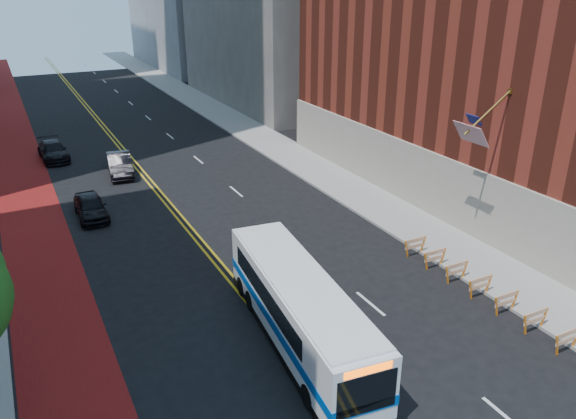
% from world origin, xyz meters
% --- Properties ---
extents(sidewalk_right, '(4.00, 140.00, 0.15)m').
position_xyz_m(sidewalk_right, '(12.00, 30.00, 0.07)').
color(sidewalk_right, gray).
rests_on(sidewalk_right, ground).
extents(bus_lane_paint, '(3.60, 140.00, 0.01)m').
position_xyz_m(bus_lane_paint, '(-8.10, 30.00, 0.00)').
color(bus_lane_paint, maroon).
rests_on(bus_lane_paint, ground).
extents(center_line_inner, '(0.14, 140.00, 0.01)m').
position_xyz_m(center_line_inner, '(-0.18, 30.00, 0.00)').
color(center_line_inner, gold).
rests_on(center_line_inner, ground).
extents(center_line_outer, '(0.14, 140.00, 0.01)m').
position_xyz_m(center_line_outer, '(0.18, 30.00, 0.00)').
color(center_line_outer, gold).
rests_on(center_line_outer, ground).
extents(lane_dashes, '(0.14, 98.20, 0.01)m').
position_xyz_m(lane_dashes, '(4.80, 38.00, 0.01)').
color(lane_dashes, silver).
rests_on(lane_dashes, ground).
extents(brick_building, '(18.73, 36.00, 22.00)m').
position_xyz_m(brick_building, '(21.93, 12.00, 10.96)').
color(brick_building, maroon).
rests_on(brick_building, ground).
extents(construction_barriers, '(1.42, 10.91, 1.00)m').
position_xyz_m(construction_barriers, '(9.60, 3.42, 0.68)').
color(construction_barriers, orange).
rests_on(construction_barriers, ground).
extents(transit_bus, '(3.57, 11.18, 3.02)m').
position_xyz_m(transit_bus, '(0.55, 5.01, 1.58)').
color(transit_bus, white).
rests_on(transit_bus, ground).
extents(car_a, '(1.70, 4.21, 1.43)m').
position_xyz_m(car_a, '(-4.79, 21.93, 0.72)').
color(car_a, black).
rests_on(car_a, ground).
extents(car_b, '(2.20, 4.91, 1.56)m').
position_xyz_m(car_b, '(-1.50, 29.28, 0.78)').
color(car_b, black).
rests_on(car_b, ground).
extents(car_c, '(2.22, 4.95, 1.41)m').
position_xyz_m(car_c, '(-5.49, 35.46, 0.71)').
color(car_c, black).
rests_on(car_c, ground).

